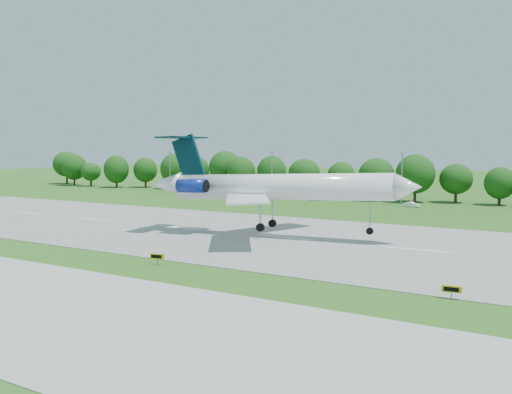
% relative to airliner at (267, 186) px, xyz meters
% --- Properties ---
extents(ground, '(600.00, 600.00, 0.00)m').
position_rel_airliner_xyz_m(ground, '(22.81, -24.68, -7.72)').
color(ground, '#245616').
rests_on(ground, ground).
extents(runway, '(400.00, 45.00, 0.08)m').
position_rel_airliner_xyz_m(runway, '(22.81, 0.32, -7.68)').
color(runway, gray).
rests_on(runway, ground).
extents(taxiway, '(400.00, 23.00, 0.08)m').
position_rel_airliner_xyz_m(taxiway, '(22.81, -42.68, -7.68)').
color(taxiway, '#ADADA8').
rests_on(taxiway, ground).
extents(tree_line, '(288.40, 8.40, 10.40)m').
position_rel_airliner_xyz_m(tree_line, '(22.81, 67.32, -1.53)').
color(tree_line, '#382314').
rests_on(tree_line, ground).
extents(light_poles, '(175.90, 0.25, 12.19)m').
position_rel_airliner_xyz_m(light_poles, '(20.31, 57.32, -1.38)').
color(light_poles, gray).
rests_on(light_poles, ground).
extents(airliner, '(42.67, 30.82, 14.50)m').
position_rel_airliner_xyz_m(airliner, '(0.00, 0.00, 0.00)').
color(airliner, white).
rests_on(airliner, ground).
extents(taxi_sign_left, '(1.78, 0.62, 1.25)m').
position_rel_airliner_xyz_m(taxi_sign_left, '(-0.42, -24.39, -6.79)').
color(taxi_sign_left, gray).
rests_on(taxi_sign_left, ground).
extents(taxi_sign_centre, '(1.75, 0.40, 1.22)m').
position_rel_airliner_xyz_m(taxi_sign_centre, '(32.05, -22.23, -6.82)').
color(taxi_sign_centre, gray).
rests_on(taxi_sign_centre, ground).
extents(service_vehicle_a, '(3.67, 1.67, 1.17)m').
position_rel_airliner_xyz_m(service_vehicle_a, '(6.17, 54.09, -7.14)').
color(service_vehicle_a, white).
rests_on(service_vehicle_a, ground).
extents(service_vehicle_b, '(4.04, 1.78, 1.35)m').
position_rel_airliner_xyz_m(service_vehicle_b, '(-19.60, 56.57, -7.04)').
color(service_vehicle_b, silver).
rests_on(service_vehicle_b, ground).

